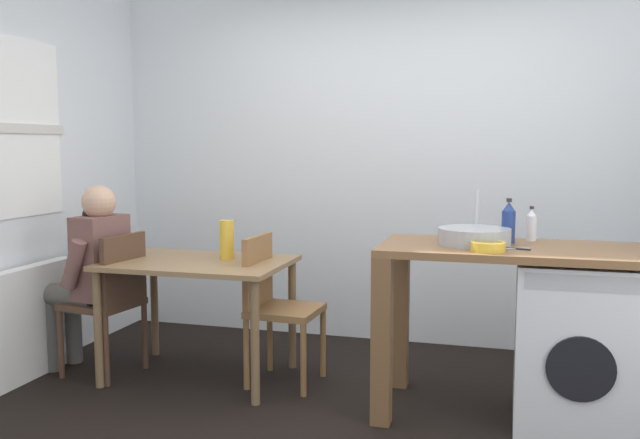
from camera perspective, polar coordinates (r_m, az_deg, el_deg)
ground_plane at (r=3.58m, az=0.88°, el=-17.53°), size 5.46×5.46×0.00m
wall_back at (r=4.99m, az=6.14°, el=5.14°), size 4.60×0.10×2.70m
radiator at (r=4.63m, az=-23.22°, el=-7.93°), size 0.10×0.80×0.70m
dining_table at (r=4.25m, az=-10.22°, el=-4.71°), size 1.10×0.76×0.74m
chair_person_seat at (r=4.45m, az=-17.18°, el=-6.18°), size 0.45×0.45×0.90m
chair_opposite at (r=4.14m, az=-3.90°, el=-6.82°), size 0.42×0.42×0.90m
seated_person at (r=4.53m, az=-18.79°, el=-3.92°), size 0.53×0.53×1.20m
kitchen_counter at (r=3.70m, az=13.60°, el=-4.55°), size 1.50×0.68×0.92m
washing_machine at (r=3.79m, az=20.74°, el=-9.68°), size 0.60×0.61×0.86m
sink_basin at (r=3.67m, az=12.88°, el=-1.40°), size 0.38×0.38×0.09m
tap at (r=3.84m, az=13.06°, el=0.35°), size 0.02×0.02×0.28m
bottle_tall_green at (r=3.78m, az=15.61°, el=-0.28°), size 0.07×0.07×0.24m
bottle_squat_brown at (r=3.91m, az=17.39°, el=-0.46°), size 0.06×0.06×0.19m
mixing_bowl at (r=3.48m, az=13.99°, el=-2.17°), size 0.17×0.17×0.05m
vase at (r=4.24m, az=-7.86°, el=-1.70°), size 0.09×0.09×0.24m
scissors at (r=3.58m, az=16.18°, el=-2.36°), size 0.15×0.06×0.01m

